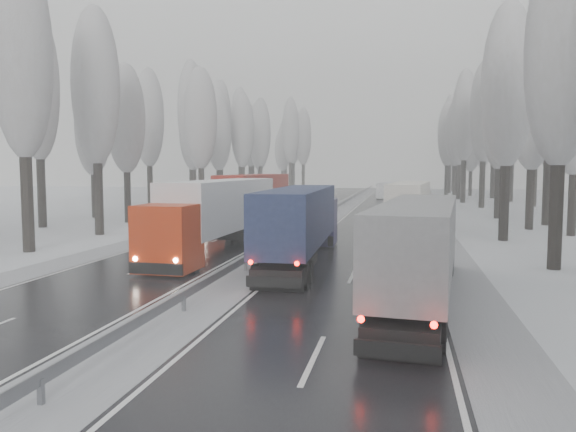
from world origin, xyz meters
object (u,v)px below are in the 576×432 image
(truck_grey_tarp, at_px, (420,243))
(box_truck_distant, at_px, (385,190))
(truck_blue_box, at_px, (302,220))
(truck_red_white, at_px, (217,211))
(truck_cream_box, at_px, (411,203))
(truck_red_red, at_px, (251,195))

(truck_grey_tarp, distance_m, box_truck_distant, 73.47)
(truck_blue_box, distance_m, truck_red_white, 6.18)
(truck_cream_box, height_order, truck_red_white, truck_red_white)
(box_truck_distant, bearing_deg, truck_cream_box, -82.55)
(truck_grey_tarp, height_order, truck_cream_box, truck_cream_box)
(truck_grey_tarp, xyz_separation_m, truck_cream_box, (-0.00, 24.67, 0.05))
(truck_cream_box, bearing_deg, box_truck_distant, 99.60)
(truck_grey_tarp, xyz_separation_m, truck_red_white, (-11.49, 10.19, 0.29))
(truck_grey_tarp, bearing_deg, truck_red_red, 122.91)
(truck_cream_box, xyz_separation_m, truck_red_white, (-11.49, -14.48, 0.23))
(box_truck_distant, height_order, truck_red_red, truck_red_red)
(box_truck_distant, xyz_separation_m, truck_red_red, (-10.73, -45.58, 1.22))
(truck_cream_box, distance_m, truck_red_red, 14.55)
(truck_grey_tarp, height_order, truck_red_red, truck_red_red)
(truck_red_white, distance_m, truck_red_red, 17.82)
(box_truck_distant, relative_size, truck_red_white, 0.44)
(truck_blue_box, relative_size, truck_red_red, 0.90)
(truck_cream_box, bearing_deg, truck_red_red, 173.08)
(truck_cream_box, bearing_deg, truck_red_white, -122.90)
(truck_grey_tarp, bearing_deg, truck_red_white, 144.28)
(truck_blue_box, xyz_separation_m, truck_red_white, (-5.60, 2.62, 0.18))
(truck_red_white, bearing_deg, truck_grey_tarp, -39.89)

